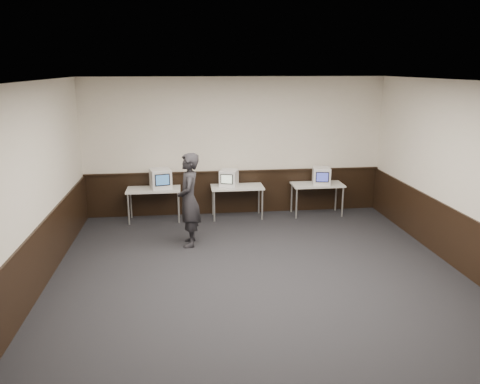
# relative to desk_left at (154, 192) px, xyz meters

# --- Properties ---
(floor) EXTENTS (8.00, 8.00, 0.00)m
(floor) POSITION_rel_desk_left_xyz_m (1.90, -3.60, -0.68)
(floor) COLOR black
(floor) RESTS_ON ground
(ceiling) EXTENTS (8.00, 8.00, 0.00)m
(ceiling) POSITION_rel_desk_left_xyz_m (1.90, -3.60, 2.52)
(ceiling) COLOR white
(ceiling) RESTS_ON back_wall
(back_wall) EXTENTS (7.00, 0.00, 7.00)m
(back_wall) POSITION_rel_desk_left_xyz_m (1.90, 0.40, 0.92)
(back_wall) COLOR silver
(back_wall) RESTS_ON ground
(front_wall) EXTENTS (7.00, 0.00, 7.00)m
(front_wall) POSITION_rel_desk_left_xyz_m (1.90, -7.60, 0.92)
(front_wall) COLOR silver
(front_wall) RESTS_ON ground
(left_wall) EXTENTS (0.00, 8.00, 8.00)m
(left_wall) POSITION_rel_desk_left_xyz_m (-1.60, -3.60, 0.92)
(left_wall) COLOR silver
(left_wall) RESTS_ON ground
(right_wall) EXTENTS (0.00, 8.00, 8.00)m
(right_wall) POSITION_rel_desk_left_xyz_m (5.40, -3.60, 0.92)
(right_wall) COLOR silver
(right_wall) RESTS_ON ground
(wainscot_back) EXTENTS (6.98, 0.04, 1.00)m
(wainscot_back) POSITION_rel_desk_left_xyz_m (1.90, 0.38, -0.18)
(wainscot_back) COLOR black
(wainscot_back) RESTS_ON back_wall
(wainscot_left) EXTENTS (0.04, 7.98, 1.00)m
(wainscot_left) POSITION_rel_desk_left_xyz_m (-1.58, -3.60, -0.18)
(wainscot_left) COLOR black
(wainscot_left) RESTS_ON left_wall
(wainscot_right) EXTENTS (0.04, 7.98, 1.00)m
(wainscot_right) POSITION_rel_desk_left_xyz_m (5.38, -3.60, -0.18)
(wainscot_right) COLOR black
(wainscot_right) RESTS_ON right_wall
(wainscot_rail) EXTENTS (6.98, 0.06, 0.04)m
(wainscot_rail) POSITION_rel_desk_left_xyz_m (1.90, 0.36, 0.34)
(wainscot_rail) COLOR black
(wainscot_rail) RESTS_ON wainscot_back
(desk_left) EXTENTS (1.20, 0.60, 0.75)m
(desk_left) POSITION_rel_desk_left_xyz_m (0.00, 0.00, 0.00)
(desk_left) COLOR silver
(desk_left) RESTS_ON ground
(desk_center) EXTENTS (1.20, 0.60, 0.75)m
(desk_center) POSITION_rel_desk_left_xyz_m (1.90, 0.00, 0.00)
(desk_center) COLOR silver
(desk_center) RESTS_ON ground
(desk_right) EXTENTS (1.20, 0.60, 0.75)m
(desk_right) POSITION_rel_desk_left_xyz_m (3.80, 0.00, 0.00)
(desk_right) COLOR silver
(desk_right) RESTS_ON ground
(emac_left) EXTENTS (0.54, 0.55, 0.44)m
(emac_left) POSITION_rel_desk_left_xyz_m (0.17, 0.02, 0.29)
(emac_left) COLOR white
(emac_left) RESTS_ON desk_left
(emac_center) EXTENTS (0.49, 0.50, 0.38)m
(emac_center) POSITION_rel_desk_left_xyz_m (1.71, 0.04, 0.26)
(emac_center) COLOR white
(emac_center) RESTS_ON desk_center
(emac_right) EXTENTS (0.47, 0.48, 0.40)m
(emac_right) POSITION_rel_desk_left_xyz_m (3.87, -0.05, 0.27)
(emac_right) COLOR white
(emac_right) RESTS_ON desk_right
(person) EXTENTS (0.45, 0.68, 1.84)m
(person) POSITION_rel_desk_left_xyz_m (0.78, -1.62, 0.24)
(person) COLOR black
(person) RESTS_ON ground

